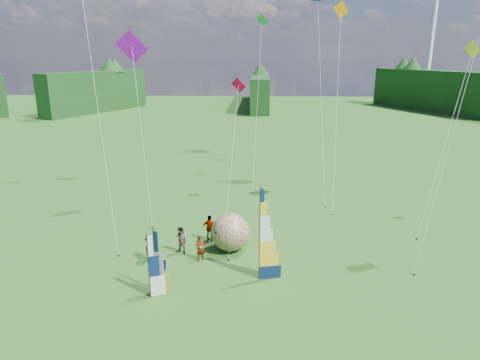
{
  "coord_description": "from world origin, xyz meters",
  "views": [
    {
      "loc": [
        0.07,
        -18.76,
        12.28
      ],
      "look_at": [
        -1.0,
        4.0,
        5.5
      ],
      "focal_mm": 32.0,
      "sensor_mm": 36.0,
      "label": 1
    }
  ],
  "objects_px": {
    "side_banner_left": "(155,262)",
    "bol_inflatable": "(230,232)",
    "spectator_d": "(210,228)",
    "kite_whale": "(322,84)",
    "spectator_b": "(181,241)",
    "spectator_c": "(150,248)",
    "spectator_a": "(201,248)",
    "side_banner_far": "(149,267)",
    "camp_chair": "(160,269)",
    "feather_banner_main": "(260,235)"
  },
  "relations": [
    {
      "from": "spectator_a",
      "to": "spectator_c",
      "type": "relative_size",
      "value": 0.94
    },
    {
      "from": "feather_banner_main",
      "to": "kite_whale",
      "type": "bearing_deg",
      "value": 60.49
    },
    {
      "from": "camp_chair",
      "to": "kite_whale",
      "type": "height_order",
      "value": "kite_whale"
    },
    {
      "from": "spectator_a",
      "to": "kite_whale",
      "type": "height_order",
      "value": "kite_whale"
    },
    {
      "from": "side_banner_far",
      "to": "bol_inflatable",
      "type": "bearing_deg",
      "value": 34.72
    },
    {
      "from": "side_banner_left",
      "to": "kite_whale",
      "type": "relative_size",
      "value": 0.18
    },
    {
      "from": "kite_whale",
      "to": "spectator_b",
      "type": "bearing_deg",
      "value": -102.42
    },
    {
      "from": "spectator_b",
      "to": "kite_whale",
      "type": "height_order",
      "value": "kite_whale"
    },
    {
      "from": "side_banner_far",
      "to": "spectator_a",
      "type": "distance_m",
      "value": 4.83
    },
    {
      "from": "spectator_d",
      "to": "kite_whale",
      "type": "xyz_separation_m",
      "value": [
        8.72,
        12.55,
        8.68
      ]
    },
    {
      "from": "spectator_b",
      "to": "spectator_a",
      "type": "bearing_deg",
      "value": -6.66
    },
    {
      "from": "side_banner_far",
      "to": "spectator_b",
      "type": "xyz_separation_m",
      "value": [
        0.73,
        5.14,
        -0.86
      ]
    },
    {
      "from": "spectator_b",
      "to": "camp_chair",
      "type": "distance_m",
      "value": 3.1
    },
    {
      "from": "spectator_b",
      "to": "spectator_c",
      "type": "height_order",
      "value": "spectator_b"
    },
    {
      "from": "side_banner_far",
      "to": "side_banner_left",
      "type": "bearing_deg",
      "value": 48.46
    },
    {
      "from": "spectator_c",
      "to": "camp_chair",
      "type": "bearing_deg",
      "value": -142.5
    },
    {
      "from": "camp_chair",
      "to": "kite_whale",
      "type": "distance_m",
      "value": 22.63
    },
    {
      "from": "side_banner_far",
      "to": "spectator_c",
      "type": "height_order",
      "value": "side_banner_far"
    },
    {
      "from": "feather_banner_main",
      "to": "spectator_a",
      "type": "xyz_separation_m",
      "value": [
        -3.59,
        2.15,
        -1.9
      ]
    },
    {
      "from": "spectator_c",
      "to": "kite_whale",
      "type": "height_order",
      "value": "kite_whale"
    },
    {
      "from": "spectator_d",
      "to": "camp_chair",
      "type": "xyz_separation_m",
      "value": [
        -2.31,
        -4.97,
        -0.44
      ]
    },
    {
      "from": "spectator_b",
      "to": "spectator_c",
      "type": "relative_size",
      "value": 1.06
    },
    {
      "from": "spectator_c",
      "to": "kite_whale",
      "type": "relative_size",
      "value": 0.09
    },
    {
      "from": "bol_inflatable",
      "to": "spectator_a",
      "type": "bearing_deg",
      "value": -138.72
    },
    {
      "from": "spectator_c",
      "to": "kite_whale",
      "type": "xyz_separation_m",
      "value": [
        12.02,
        15.63,
        8.76
      ]
    },
    {
      "from": "spectator_c",
      "to": "side_banner_far",
      "type": "bearing_deg",
      "value": -156.57
    },
    {
      "from": "camp_chair",
      "to": "bol_inflatable",
      "type": "bearing_deg",
      "value": 66.82
    },
    {
      "from": "spectator_a",
      "to": "kite_whale",
      "type": "bearing_deg",
      "value": 23.81
    },
    {
      "from": "side_banner_left",
      "to": "spectator_a",
      "type": "height_order",
      "value": "side_banner_left"
    },
    {
      "from": "side_banner_left",
      "to": "kite_whale",
      "type": "distance_m",
      "value": 23.36
    },
    {
      "from": "side_banner_left",
      "to": "bol_inflatable",
      "type": "bearing_deg",
      "value": 74.28
    },
    {
      "from": "bol_inflatable",
      "to": "camp_chair",
      "type": "bearing_deg",
      "value": -136.32
    },
    {
      "from": "spectator_d",
      "to": "camp_chair",
      "type": "distance_m",
      "value": 5.5
    },
    {
      "from": "feather_banner_main",
      "to": "spectator_b",
      "type": "xyz_separation_m",
      "value": [
        -4.94,
        3.04,
        -1.81
      ]
    },
    {
      "from": "kite_whale",
      "to": "side_banner_left",
      "type": "bearing_deg",
      "value": -96.61
    },
    {
      "from": "spectator_b",
      "to": "side_banner_left",
      "type": "bearing_deg",
      "value": -70.13
    },
    {
      "from": "spectator_a",
      "to": "kite_whale",
      "type": "relative_size",
      "value": 0.08
    },
    {
      "from": "bol_inflatable",
      "to": "kite_whale",
      "type": "bearing_deg",
      "value": 62.49
    },
    {
      "from": "spectator_b",
      "to": "feather_banner_main",
      "type": "bearing_deg",
      "value": -5.03
    },
    {
      "from": "side_banner_far",
      "to": "spectator_d",
      "type": "height_order",
      "value": "side_banner_far"
    },
    {
      "from": "side_banner_left",
      "to": "spectator_b",
      "type": "xyz_separation_m",
      "value": [
        0.54,
        4.61,
        -0.88
      ]
    },
    {
      "from": "spectator_a",
      "to": "bol_inflatable",
      "type": "bearing_deg",
      "value": 5.28
    },
    {
      "from": "feather_banner_main",
      "to": "spectator_d",
      "type": "distance_m",
      "value": 6.29
    },
    {
      "from": "feather_banner_main",
      "to": "side_banner_left",
      "type": "distance_m",
      "value": 5.78
    },
    {
      "from": "spectator_a",
      "to": "spectator_b",
      "type": "bearing_deg",
      "value": 110.77
    },
    {
      "from": "side_banner_left",
      "to": "camp_chair",
      "type": "distance_m",
      "value": 2.08
    },
    {
      "from": "side_banner_far",
      "to": "kite_whale",
      "type": "bearing_deg",
      "value": 38.81
    },
    {
      "from": "spectator_c",
      "to": "camp_chair",
      "type": "relative_size",
      "value": 1.75
    },
    {
      "from": "side_banner_far",
      "to": "spectator_d",
      "type": "bearing_deg",
      "value": 50.03
    },
    {
      "from": "side_banner_far",
      "to": "kite_whale",
      "type": "xyz_separation_m",
      "value": [
        11.05,
        19.67,
        7.85
      ]
    }
  ]
}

